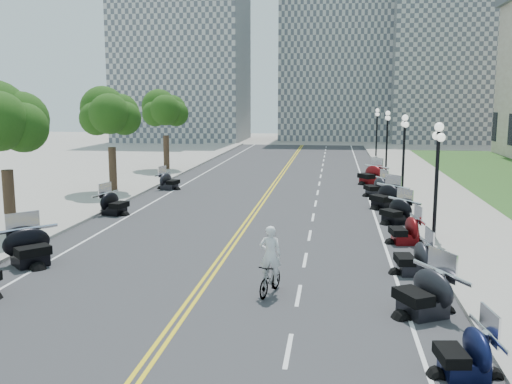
{
  "coord_description": "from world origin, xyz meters",
  "views": [
    {
      "loc": [
        4.2,
        -21.09,
        6.08
      ],
      "look_at": [
        0.81,
        3.61,
        2.0
      ],
      "focal_mm": 40.0,
      "sensor_mm": 36.0,
      "label": 1
    }
  ],
  "objects": [
    {
      "name": "lane_dash_9",
      "position": [
        3.2,
        12.0,
        0.01
      ],
      "size": [
        0.12,
        2.0,
        0.0
      ],
      "primitive_type": "cube",
      "color": "white",
      "rests_on": "road"
    },
    {
      "name": "street_lamp_3",
      "position": [
        8.6,
        16.0,
        2.6
      ],
      "size": [
        0.5,
        1.2,
        4.9
      ],
      "primitive_type": null,
      "color": "black",
      "rests_on": "sidewalk_north"
    },
    {
      "name": "motorcycle_n_5",
      "position": [
        7.03,
        -1.22,
        0.65
      ],
      "size": [
        2.06,
        2.06,
        1.31
      ],
      "primitive_type": null,
      "rotation": [
        0.0,
        0.0,
        -1.46
      ],
      "color": "black",
      "rests_on": "road"
    },
    {
      "name": "lane_dash_7",
      "position": [
        3.2,
        4.0,
        0.01
      ],
      "size": [
        0.12,
        2.0,
        0.0
      ],
      "primitive_type": "cube",
      "color": "white",
      "rests_on": "road"
    },
    {
      "name": "lane_dash_12",
      "position": [
        3.2,
        24.0,
        0.01
      ],
      "size": [
        0.12,
        2.0,
        0.0
      ],
      "primitive_type": "cube",
      "color": "white",
      "rests_on": "road"
    },
    {
      "name": "ground",
      "position": [
        0.0,
        0.0,
        0.0
      ],
      "size": [
        160.0,
        160.0,
        0.0
      ],
      "primitive_type": "plane",
      "color": "gray"
    },
    {
      "name": "motorcycle_n_8",
      "position": [
        7.09,
        11.05,
        0.75
      ],
      "size": [
        3.03,
        3.03,
        1.51
      ],
      "primitive_type": null,
      "rotation": [
        0.0,
        0.0,
        -0.88
      ],
      "color": "black",
      "rests_on": "road"
    },
    {
      "name": "lane_dash_19",
      "position": [
        3.2,
        52.0,
        0.01
      ],
      "size": [
        0.12,
        2.0,
        0.0
      ],
      "primitive_type": "cube",
      "color": "white",
      "rests_on": "road"
    },
    {
      "name": "edge_line_north",
      "position": [
        6.4,
        10.0,
        0.01
      ],
      "size": [
        0.12,
        90.0,
        0.0
      ],
      "primitive_type": "cube",
      "color": "white",
      "rests_on": "road"
    },
    {
      "name": "bicycle",
      "position": [
        2.31,
        -4.01,
        0.51
      ],
      "size": [
        0.92,
        1.77,
        1.02
      ],
      "primitive_type": "imported",
      "rotation": [
        0.0,
        0.0,
        -0.27
      ],
      "color": "#A51414",
      "rests_on": "road"
    },
    {
      "name": "lane_dash_13",
      "position": [
        3.2,
        28.0,
        0.01
      ],
      "size": [
        0.12,
        2.0,
        0.0
      ],
      "primitive_type": "cube",
      "color": "white",
      "rests_on": "road"
    },
    {
      "name": "motorcycle_s_5",
      "position": [
        -6.83,
        -2.05,
        0.77
      ],
      "size": [
        3.12,
        3.12,
        1.54
      ],
      "primitive_type": null,
      "rotation": [
        0.0,
        0.0,
        0.83
      ],
      "color": "black",
      "rests_on": "road"
    },
    {
      "name": "motorcycle_s_7",
      "position": [
        -7.29,
        7.3,
        0.68
      ],
      "size": [
        2.35,
        2.35,
        1.36
      ],
      "primitive_type": null,
      "rotation": [
        0.0,
        0.0,
        1.33
      ],
      "color": "black",
      "rests_on": "road"
    },
    {
      "name": "lane_dash_5",
      "position": [
        3.2,
        -4.0,
        0.01
      ],
      "size": [
        0.12,
        2.0,
        0.0
      ],
      "primitive_type": "cube",
      "color": "white",
      "rests_on": "road"
    },
    {
      "name": "lane_dash_8",
      "position": [
        3.2,
        8.0,
        0.01
      ],
      "size": [
        0.12,
        2.0,
        0.0
      ],
      "primitive_type": "cube",
      "color": "white",
      "rests_on": "road"
    },
    {
      "name": "cyclist_rider",
      "position": [
        2.31,
        -4.01,
        1.96
      ],
      "size": [
        0.68,
        0.45,
        1.87
      ],
      "primitive_type": "imported",
      "rotation": [
        0.0,
        0.0,
        3.14
      ],
      "color": "silver",
      "rests_on": "bicycle"
    },
    {
      "name": "centerline_yellow_b",
      "position": [
        0.12,
        10.0,
        0.01
      ],
      "size": [
        0.12,
        90.0,
        0.0
      ],
      "primitive_type": "cube",
      "color": "yellow",
      "rests_on": "road"
    },
    {
      "name": "motorcycle_s_9",
      "position": [
        -6.84,
        16.01,
        0.64
      ],
      "size": [
        2.2,
        2.2,
        1.28
      ],
      "primitive_type": null,
      "rotation": [
        0.0,
        0.0,
        1.33
      ],
      "color": "black",
      "rests_on": "road"
    },
    {
      "name": "distant_block_a",
      "position": [
        -18.0,
        62.0,
        13.0
      ],
      "size": [
        18.0,
        14.0,
        26.0
      ],
      "primitive_type": "cube",
      "color": "gray",
      "rests_on": "ground"
    },
    {
      "name": "lane_dash_17",
      "position": [
        3.2,
        44.0,
        0.01
      ],
      "size": [
        0.12,
        2.0,
        0.0
      ],
      "primitive_type": "cube",
      "color": "white",
      "rests_on": "road"
    },
    {
      "name": "street_lamp_5",
      "position": [
        8.6,
        40.0,
        2.6
      ],
      "size": [
        0.5,
        1.2,
        4.9
      ],
      "primitive_type": null,
      "color": "black",
      "rests_on": "sidewalk_north"
    },
    {
      "name": "tree_3",
      "position": [
        -10.0,
        14.0,
        4.75
      ],
      "size": [
        4.8,
        4.8,
        9.2
      ],
      "primitive_type": null,
      "color": "#235619",
      "rests_on": "sidewalk_south"
    },
    {
      "name": "tree_2",
      "position": [
        -10.0,
        2.0,
        4.75
      ],
      "size": [
        4.8,
        4.8,
        9.2
      ],
      "primitive_type": null,
      "color": "#235619",
      "rests_on": "sidewalk_south"
    },
    {
      "name": "motorcycle_n_9",
      "position": [
        6.86,
        15.13,
        0.68
      ],
      "size": [
        2.5,
        2.5,
        1.35
      ],
      "primitive_type": null,
      "rotation": [
        0.0,
        0.0,
        -1.21
      ],
      "color": "black",
      "rests_on": "road"
    },
    {
      "name": "street_lamp_4",
      "position": [
        8.6,
        28.0,
        2.6
      ],
      "size": [
        0.5,
        1.2,
        4.9
      ],
      "primitive_type": null,
      "color": "black",
      "rests_on": "sidewalk_north"
    },
    {
      "name": "sidewalk_north",
      "position": [
        10.5,
        10.0,
        0.07
      ],
      "size": [
        5.0,
        90.0,
        0.15
      ],
      "primitive_type": "cube",
      "color": "#9E9991",
      "rests_on": "ground"
    },
    {
      "name": "motorcycle_n_3",
      "position": [
        7.15,
        -8.76,
        0.63
      ],
      "size": [
        2.02,
        2.02,
        1.26
      ],
      "primitive_type": null,
      "rotation": [
        0.0,
        0.0,
        -1.43
      ],
      "color": "black",
      "rests_on": "road"
    },
    {
      "name": "motorcycle_n_7",
      "position": [
        7.29,
        7.13,
        0.69
      ],
      "size": [
        2.74,
        2.74,
        1.37
      ],
      "primitive_type": null,
      "rotation": [
        0.0,
        0.0,
        -0.94
      ],
      "color": "black",
      "rests_on": "road"
    },
    {
      "name": "edge_line_south",
      "position": [
        -6.4,
        10.0,
        0.01
      ],
      "size": [
        0.12,
        90.0,
        0.0
      ],
      "primitive_type": "cube",
      "color": "white",
      "rests_on": "road"
    },
    {
      "name": "sidewalk_south",
      "position": [
        -10.5,
        10.0,
        0.07
      ],
      "size": [
        5.0,
        90.0,
        0.15
      ],
      "primitive_type": "cube",
      "color": "#9E9991",
      "rests_on": "ground"
    },
    {
      "name": "lane_dash_15",
      "position": [
        3.2,
        36.0,
        0.01
      ],
      "size": [
        0.12,
        2.0,
        0.0
      ],
      "primitive_type": "cube",
      "color": "white",
      "rests_on": "road"
    },
    {
      "name": "road",
      "position": [
        0.0,
        10.0,
        0.0
      ],
      "size": [
        16.0,
        90.0,
        0.01
      ],
      "primitive_type": "cube",
      "color": "#333335",
      "rests_on": "ground"
    },
    {
      "name": "tree_4",
      "position": [
        -10.0,
        26.0,
        4.75
      ],
      "size": [
        4.8,
        4.8,
        9.2
      ],
      "primitive_type": null,
      "color": "#235619",
      "rests_on": "sidewalk_south"
    },
    {
      "name": "centerline_yellow_a",
      "position": [
        -0.12,
        10.0,
        0.01
      ],
      "size": [
        0.12,
        90.0,
        0.0
      ],
      "primitive_type": "cube",
      "color": "yellow",
      "rests_on": "road"
    },
    {
      "name": "motorcycle_n_6",
      "position": [
        7.26,
        3.12,
        0.66
      ],
      "size": [
        2.15,
        2.15,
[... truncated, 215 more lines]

